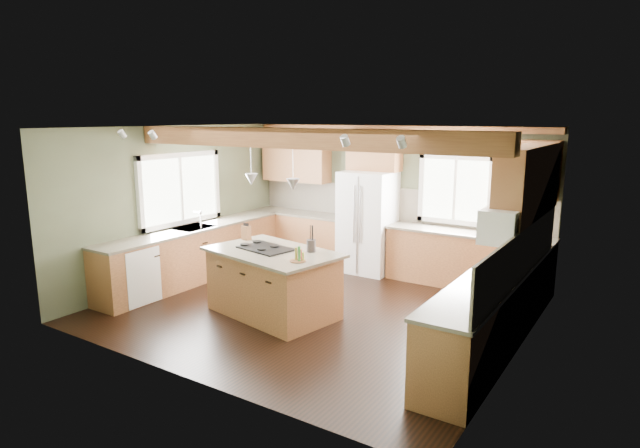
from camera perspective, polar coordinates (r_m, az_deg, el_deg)
The scene contains 37 objects.
floor at distance 7.87m, azimuth -0.42°, elevation -9.03°, with size 5.60×5.60×0.00m, color black.
ceiling at distance 7.37m, azimuth -0.46°, elevation 10.25°, with size 5.60×5.60×0.00m, color silver.
wall_back at distance 9.67m, azimuth 7.76°, elevation 2.70°, with size 5.60×5.60×0.00m, color #474D36.
wall_left at distance 9.33m, azimuth -14.95°, elevation 2.10°, with size 5.00×5.00×0.00m, color #474D36.
wall_right at distance 6.45m, azimuth 20.83°, elevation -2.36°, with size 5.00×5.00×0.00m, color #474D36.
ceiling_beam at distance 6.98m, azimuth -2.68°, elevation 9.10°, with size 5.55×0.26×0.26m, color #582E19.
soffit_trim at distance 9.47m, azimuth 7.70°, elevation 10.06°, with size 5.55×0.20×0.10m, color #582E19.
backsplash_back at distance 9.67m, azimuth 7.71°, elevation 2.16°, with size 5.58×0.03×0.58m, color brown.
backsplash_right at distance 6.52m, azimuth 20.74°, elevation -3.02°, with size 0.03×3.70×0.58m, color brown.
base_cab_back_left at distance 10.46m, azimuth -1.98°, elevation -1.33°, with size 2.02×0.60×0.88m, color brown.
counter_back_left at distance 10.37m, azimuth -1.99°, elevation 1.15°, with size 2.06×0.64×0.04m, color brown.
base_cab_back_right at distance 9.04m, azimuth 15.37°, elevation -3.80°, with size 2.62×0.60×0.88m, color brown.
counter_back_right at distance 8.93m, azimuth 15.52°, elevation -0.95°, with size 2.66×0.64×0.04m, color brown.
base_cab_left at distance 9.32m, azimuth -13.21°, elevation -3.23°, with size 0.60×3.70×0.88m, color brown.
counter_left at distance 9.22m, azimuth -13.34°, elevation -0.46°, with size 0.64×3.74×0.04m, color brown.
base_cab_right at distance 6.80m, azimuth 17.91°, elevation -9.03°, with size 0.60×3.70×0.88m, color brown.
counter_right at distance 6.66m, azimuth 18.16°, elevation -5.31°, with size 0.64×3.74×0.04m, color brown.
upper_cab_back_left at distance 10.45m, azimuth -2.54°, elevation 7.03°, with size 1.40×0.35×0.90m, color brown.
upper_cab_over_fridge at distance 9.55m, azimuth 5.80°, elevation 7.77°, with size 0.96×0.35×0.70m, color brown.
upper_cab_right at distance 7.24m, azimuth 21.39°, elevation 4.29°, with size 0.35×2.20×0.90m, color brown.
upper_cab_back_corner at distance 8.69m, azimuth 21.25°, elevation 5.37°, with size 0.90×0.35×0.90m, color brown.
window_left at distance 9.31m, azimuth -14.72°, elevation 3.65°, with size 0.04×1.60×1.05m, color white.
window_back at distance 9.19m, azimuth 14.25°, elevation 3.57°, with size 1.10×0.04×1.00m, color white.
sink at distance 9.22m, azimuth -13.34°, elevation -0.43°, with size 0.50×0.65×0.03m, color #262628.
faucet at distance 9.06m, azimuth -12.60°, elevation 0.34°, with size 0.02×0.02×0.28m, color #B2B2B7.
dishwasher at distance 8.51m, azimuth -19.49°, elevation -5.08°, with size 0.60×0.60×0.84m, color white.
oven at distance 5.65m, azimuth 14.21°, elevation -13.23°, with size 0.60×0.72×0.84m, color white.
microwave at distance 6.39m, azimuth 18.98°, elevation -0.04°, with size 0.40×0.70×0.38m, color white.
pendant_left at distance 7.59m, azimuth -7.33°, elevation 4.75°, with size 0.18×0.18×0.16m, color #B2B2B7.
pendant_right at distance 6.95m, azimuth -2.89°, elevation 4.21°, with size 0.18×0.18×0.16m, color #B2B2B7.
refrigerator at distance 9.53m, azimuth 5.09°, elevation 0.20°, with size 0.90×0.74×1.80m, color silver.
island at distance 7.58m, azimuth -5.01°, elevation -6.38°, with size 1.72×1.05×0.88m, color brown.
island_top at distance 7.45m, azimuth -5.07°, elevation -3.01°, with size 1.83×1.16×0.04m, color brown.
cooktop at distance 7.55m, azimuth -5.79°, elevation -2.60°, with size 0.74×0.50×0.02m, color black.
knife_block at distance 8.12m, azimuth -7.87°, elevation -0.94°, with size 0.13×0.10×0.21m, color brown.
utensil_crock at distance 7.34m, azimuth -0.95°, elevation -2.33°, with size 0.13×0.13×0.17m, color #3D3730.
bottle_tray at distance 6.87m, azimuth -2.39°, elevation -3.21°, with size 0.21×0.21×0.20m, color #59361A, non-canonical shape.
Camera 1 is at (4.06, -6.15, 2.76)m, focal length 30.00 mm.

